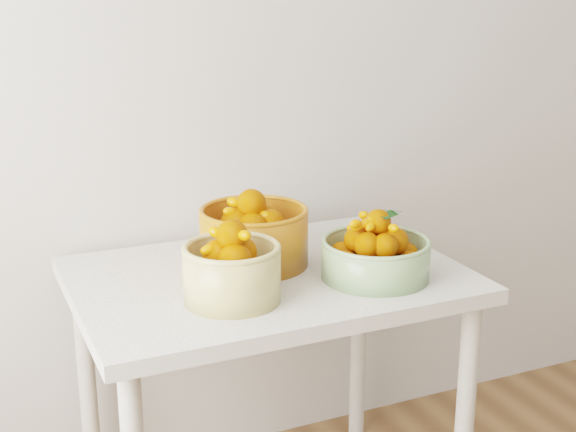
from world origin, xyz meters
The scene contains 4 objects.
table centered at (-0.35, 1.60, 0.65)m, with size 1.00×0.70×0.75m.
bowl_cream centered at (-0.50, 1.46, 0.83)m, with size 0.30×0.30×0.20m.
bowl_green centered at (-0.11, 1.46, 0.81)m, with size 0.36×0.36×0.18m.
bowl_orange centered at (-0.36, 1.67, 0.83)m, with size 0.38×0.38×0.21m.
Camera 1 is at (-1.10, -0.21, 1.50)m, focal length 50.00 mm.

